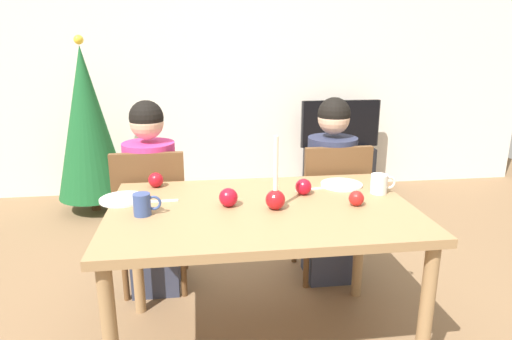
{
  "coord_description": "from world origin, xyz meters",
  "views": [
    {
      "loc": [
        -0.28,
        -1.9,
        1.48
      ],
      "look_at": [
        0.0,
        0.2,
        0.87
      ],
      "focal_mm": 31.12,
      "sensor_mm": 36.0,
      "label": 1
    }
  ],
  "objects_px": {
    "tv_stand": "(338,169)",
    "apple_far_edge": "(303,187)",
    "dining_table": "(262,223)",
    "candle_centerpiece": "(275,195)",
    "apple_near_candle": "(156,180)",
    "person_left_child": "(152,202)",
    "tv": "(340,124)",
    "plate_left": "(123,199)",
    "plate_right": "(341,185)",
    "mug_right": "(380,184)",
    "chair_left": "(152,213)",
    "chair_right": "(331,204)",
    "mug_left": "(143,204)",
    "person_right_child": "(330,194)",
    "apple_by_right_mug": "(228,197)",
    "christmas_tree": "(87,123)",
    "apple_by_left_plate": "(356,198)"
  },
  "relations": [
    {
      "from": "person_right_child",
      "to": "mug_right",
      "type": "xyz_separation_m",
      "value": [
        0.09,
        -0.53,
        0.23
      ]
    },
    {
      "from": "candle_centerpiece",
      "to": "apple_near_candle",
      "type": "height_order",
      "value": "candle_centerpiece"
    },
    {
      "from": "chair_right",
      "to": "plate_right",
      "type": "bearing_deg",
      "value": -100.12
    },
    {
      "from": "dining_table",
      "to": "chair_left",
      "type": "bearing_deg",
      "value": 132.93
    },
    {
      "from": "person_left_child",
      "to": "tv",
      "type": "relative_size",
      "value": 1.48
    },
    {
      "from": "person_left_child",
      "to": "christmas_tree",
      "type": "height_order",
      "value": "christmas_tree"
    },
    {
      "from": "chair_left",
      "to": "tv_stand",
      "type": "distance_m",
      "value": 2.41
    },
    {
      "from": "dining_table",
      "to": "person_left_child",
      "type": "distance_m",
      "value": 0.86
    },
    {
      "from": "plate_right",
      "to": "mug_right",
      "type": "relative_size",
      "value": 1.7
    },
    {
      "from": "tv_stand",
      "to": "christmas_tree",
      "type": "height_order",
      "value": "christmas_tree"
    },
    {
      "from": "person_right_child",
      "to": "apple_near_candle",
      "type": "distance_m",
      "value": 1.09
    },
    {
      "from": "tv",
      "to": "christmas_tree",
      "type": "bearing_deg",
      "value": -175.16
    },
    {
      "from": "dining_table",
      "to": "apple_by_left_plate",
      "type": "bearing_deg",
      "value": -5.45
    },
    {
      "from": "person_left_child",
      "to": "candle_centerpiece",
      "type": "distance_m",
      "value": 0.95
    },
    {
      "from": "tv",
      "to": "mug_left",
      "type": "height_order",
      "value": "tv"
    },
    {
      "from": "tv_stand",
      "to": "person_left_child",
      "type": "bearing_deg",
      "value": -135.52
    },
    {
      "from": "tv_stand",
      "to": "chair_left",
      "type": "bearing_deg",
      "value": -134.97
    },
    {
      "from": "person_right_child",
      "to": "apple_by_left_plate",
      "type": "bearing_deg",
      "value": -97.56
    },
    {
      "from": "person_right_child",
      "to": "apple_by_right_mug",
      "type": "height_order",
      "value": "person_right_child"
    },
    {
      "from": "plate_right",
      "to": "apple_by_left_plate",
      "type": "relative_size",
      "value": 3.07
    },
    {
      "from": "chair_right",
      "to": "tv",
      "type": "distance_m",
      "value": 1.81
    },
    {
      "from": "dining_table",
      "to": "mug_right",
      "type": "bearing_deg",
      "value": 10.43
    },
    {
      "from": "person_left_child",
      "to": "dining_table",
      "type": "bearing_deg",
      "value": -48.55
    },
    {
      "from": "dining_table",
      "to": "apple_far_edge",
      "type": "relative_size",
      "value": 17.33
    },
    {
      "from": "apple_near_candle",
      "to": "plate_left",
      "type": "bearing_deg",
      "value": -127.16
    },
    {
      "from": "person_left_child",
      "to": "candle_centerpiece",
      "type": "xyz_separation_m",
      "value": [
        0.62,
        -0.68,
        0.25
      ]
    },
    {
      "from": "apple_by_right_mug",
      "to": "apple_far_edge",
      "type": "distance_m",
      "value": 0.4
    },
    {
      "from": "dining_table",
      "to": "christmas_tree",
      "type": "height_order",
      "value": "christmas_tree"
    },
    {
      "from": "tv",
      "to": "mug_right",
      "type": "xyz_separation_m",
      "value": [
        -0.51,
        -2.19,
        0.09
      ]
    },
    {
      "from": "dining_table",
      "to": "chair_left",
      "type": "xyz_separation_m",
      "value": [
        -0.57,
        0.61,
        -0.15
      ]
    },
    {
      "from": "apple_near_candle",
      "to": "apple_far_edge",
      "type": "bearing_deg",
      "value": -16.49
    },
    {
      "from": "tv",
      "to": "plate_right",
      "type": "relative_size",
      "value": 3.61
    },
    {
      "from": "candle_centerpiece",
      "to": "mug_right",
      "type": "height_order",
      "value": "candle_centerpiece"
    },
    {
      "from": "dining_table",
      "to": "plate_right",
      "type": "xyz_separation_m",
      "value": [
        0.46,
        0.26,
        0.09
      ]
    },
    {
      "from": "tv_stand",
      "to": "apple_far_edge",
      "type": "height_order",
      "value": "apple_far_edge"
    },
    {
      "from": "tv_stand",
      "to": "plate_left",
      "type": "distance_m",
      "value": 2.82
    },
    {
      "from": "dining_table",
      "to": "candle_centerpiece",
      "type": "relative_size",
      "value": 4.13
    },
    {
      "from": "apple_near_candle",
      "to": "apple_by_left_plate",
      "type": "bearing_deg",
      "value": -23.2
    },
    {
      "from": "dining_table",
      "to": "plate_left",
      "type": "bearing_deg",
      "value": 164.8
    },
    {
      "from": "person_right_child",
      "to": "apple_by_right_mug",
      "type": "distance_m",
      "value": 0.94
    },
    {
      "from": "mug_right",
      "to": "apple_far_edge",
      "type": "bearing_deg",
      "value": 175.25
    },
    {
      "from": "person_left_child",
      "to": "mug_left",
      "type": "height_order",
      "value": "person_left_child"
    },
    {
      "from": "chair_right",
      "to": "mug_left",
      "type": "distance_m",
      "value": 1.27
    },
    {
      "from": "tv",
      "to": "apple_near_candle",
      "type": "bearing_deg",
      "value": -130.12
    },
    {
      "from": "tv",
      "to": "apple_near_candle",
      "type": "distance_m",
      "value": 2.54
    },
    {
      "from": "plate_left",
      "to": "apple_far_edge",
      "type": "relative_size",
      "value": 2.73
    },
    {
      "from": "mug_left",
      "to": "apple_by_left_plate",
      "type": "xyz_separation_m",
      "value": [
        0.97,
        -0.01,
        -0.01
      ]
    },
    {
      "from": "person_left_child",
      "to": "apple_by_left_plate",
      "type": "relative_size",
      "value": 16.45
    },
    {
      "from": "dining_table",
      "to": "apple_far_edge",
      "type": "height_order",
      "value": "apple_far_edge"
    },
    {
      "from": "candle_centerpiece",
      "to": "plate_left",
      "type": "xyz_separation_m",
      "value": [
        -0.71,
        0.21,
        -0.06
      ]
    }
  ]
}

